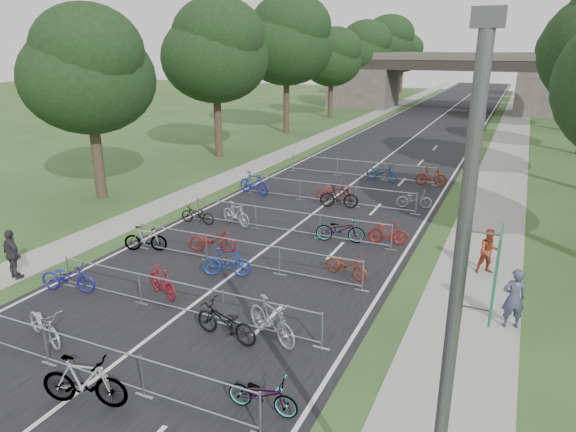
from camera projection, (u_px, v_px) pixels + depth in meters
name	position (u px, v px, depth m)	size (l,w,h in m)	color
road	(429.00, 126.00, 52.69)	(11.00, 140.00, 0.01)	black
sidewalk_right	(513.00, 131.00, 49.55)	(3.00, 140.00, 0.01)	gray
sidewalk_left	(358.00, 122.00, 55.64)	(2.00, 140.00, 0.01)	gray
lane_markings	(429.00, 126.00, 52.70)	(0.12, 140.00, 0.00)	silver
overpass_bridge	(452.00, 82.00, 64.54)	(31.00, 8.00, 7.05)	#423E3A
lamppost	(455.00, 334.00, 6.61)	(0.61, 0.65, 8.21)	#4C4C51
tree_left_0	(88.00, 74.00, 25.70)	(6.72, 6.72, 10.25)	#33261C
tree_left_1	(216.00, 54.00, 35.81)	(7.56, 7.56, 11.53)	#33261C
tree_left_2	(287.00, 42.00, 45.92)	(8.40, 8.40, 12.81)	#33261C
tree_left_3	(332.00, 59.00, 56.80)	(6.72, 6.72, 10.25)	#33261C
tree_left_4	(363.00, 50.00, 66.90)	(7.56, 7.56, 11.53)	#33261C
tree_right_4	(576.00, 45.00, 57.08)	(8.18, 8.18, 12.47)	#33261C
tree_left_5	(387.00, 44.00, 77.01)	(8.40, 8.40, 12.81)	#33261C
tree_right_5	(567.00, 61.00, 68.06)	(6.16, 6.16, 9.39)	#33261C
tree_left_6	(403.00, 54.00, 87.89)	(6.72, 6.72, 10.25)	#33261C
tree_right_6	(564.00, 52.00, 78.12)	(7.17, 7.17, 10.93)	#33261C
barrier_row_1	(92.00, 361.00, 12.45)	(9.70, 0.08, 1.10)	#9EA1A6
barrier_row_2	(180.00, 298.00, 15.56)	(9.70, 0.08, 1.10)	#9EA1A6
barrier_row_3	(242.00, 254.00, 18.84)	(9.70, 0.08, 1.10)	#9EA1A6
barrier_row_4	(287.00, 222.00, 22.29)	(9.70, 0.08, 1.10)	#9EA1A6
barrier_row_5	(327.00, 193.00, 26.61)	(9.70, 0.08, 1.10)	#9EA1A6
barrier_row_6	(361.00, 169.00, 31.79)	(9.70, 0.08, 1.10)	#9EA1A6
bike_5	(44.00, 325.00, 14.13)	(0.67, 1.92, 1.01)	#99989F
bike_6	(84.00, 382.00, 11.55)	(0.59, 2.07, 1.25)	#9EA1A6
bike_7	(263.00, 395.00, 11.40)	(0.59, 1.69, 0.89)	#9EA1A6
bike_8	(68.00, 277.00, 17.01)	(0.68, 1.95, 1.03)	#1B1A92
bike_9	(162.00, 282.00, 16.70)	(0.48, 1.70, 1.02)	maroon
bike_10	(226.00, 322.00, 14.20)	(0.72, 2.06, 1.08)	black
bike_11	(271.00, 320.00, 14.16)	(0.58, 2.05, 1.23)	#ABABB2
bike_12	(145.00, 239.00, 20.40)	(0.49, 1.72, 1.04)	#9EA1A6
bike_13	(213.00, 240.00, 20.31)	(0.66, 1.90, 1.00)	maroon
bike_14	(227.00, 262.00, 18.13)	(0.50, 1.79, 1.07)	navy
bike_15	(347.00, 265.00, 18.12)	(0.59, 1.71, 0.90)	maroon
bike_16	(197.00, 214.00, 23.57)	(0.59, 1.70, 0.89)	black
bike_17	(236.00, 214.00, 23.35)	(0.51, 1.79, 1.07)	#999BA0
bike_18	(340.00, 230.00, 21.35)	(0.71, 2.04, 1.07)	#9EA1A6
bike_19	(388.00, 233.00, 21.15)	(0.46, 1.62, 0.97)	maroon
bike_20	(254.00, 183.00, 28.19)	(0.59, 2.08, 1.25)	navy
bike_21	(334.00, 191.00, 27.31)	(0.65, 1.85, 0.97)	maroon
bike_22	(339.00, 197.00, 25.88)	(0.55, 1.94, 1.16)	black
bike_23	(414.00, 199.00, 25.85)	(0.61, 1.76, 0.92)	#95949B
bike_26	(382.00, 172.00, 31.02)	(0.74, 2.11, 1.11)	navy
bike_27	(431.00, 177.00, 30.04)	(0.51, 1.79, 1.08)	maroon
pedestrian_a	(514.00, 298.00, 14.73)	(0.67, 0.44, 1.84)	#353950
pedestrian_b	(489.00, 252.00, 18.31)	(0.81, 0.63, 1.66)	maroon
pedestrian_c	(12.00, 255.00, 17.84)	(1.06, 0.44, 1.82)	#2C2B2E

